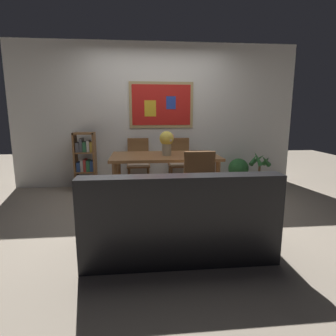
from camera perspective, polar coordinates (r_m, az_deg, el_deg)
The scene contains 12 objects.
ground_plane at distance 4.07m, azimuth -0.81°, elevation -8.66°, with size 12.00×12.00×0.00m, color tan.
wall_back_with_painting at distance 5.39m, azimuth -2.32°, elevation 10.34°, with size 5.20×0.14×2.60m.
dining_table at distance 4.35m, azimuth -0.66°, elevation 1.46°, with size 1.61×0.92×0.74m.
dining_chair_far_left at distance 5.18m, azimuth -5.94°, elevation 1.73°, with size 0.40×0.41×0.91m.
dining_chair_far_right at distance 5.19m, azimuth 2.27°, elevation 1.81°, with size 0.40×0.41×0.91m.
dining_chair_near_right at distance 3.63m, azimuth 5.91°, elevation -2.33°, with size 0.40×0.41×0.91m.
leather_couch at distance 2.86m, azimuth 1.78°, elevation -10.79°, with size 1.80×0.84×0.84m.
bookshelf at distance 5.24m, azimuth -16.10°, elevation 0.75°, with size 0.36×0.28×1.03m.
potted_ivy at distance 5.48m, azimuth 13.86°, elevation -0.71°, with size 0.37×0.37×0.59m.
potted_palm at distance 5.16m, azimuth 17.71°, elevation -1.38°, with size 0.37×0.39×0.73m.
flower_vase at distance 4.28m, azimuth -0.25°, elevation 5.42°, with size 0.22×0.21×0.36m.
tv_remote at distance 4.41m, azimuth 6.91°, elevation 2.84°, with size 0.09×0.16×0.02m.
Camera 1 is at (-0.33, -3.81, 1.38)m, focal length 30.54 mm.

